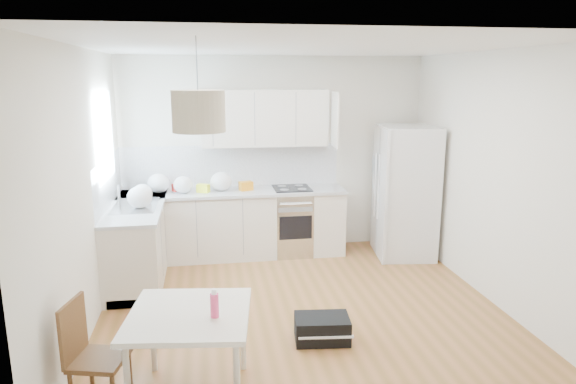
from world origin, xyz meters
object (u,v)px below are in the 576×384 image
Objects in this scene: dining_table at (189,322)px; dining_chair at (99,357)px; refrigerator at (406,191)px; gym_bag at (322,329)px.

dining_table is 0.68m from dining_chair.
refrigerator is 4.07m from dining_table.
gym_bag is at bearing -119.75° from refrigerator.
dining_chair is at bearing -152.00° from gym_bag.
dining_table is at bearing -143.93° from gym_bag.
gym_bag is (1.84, 0.74, -0.31)m from dining_chair.
refrigerator reaches higher than dining_table.
dining_chair reaches higher than dining_table.
refrigerator is at bearing 54.01° from dining_chair.
gym_bag is at bearing 35.98° from dining_chair.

